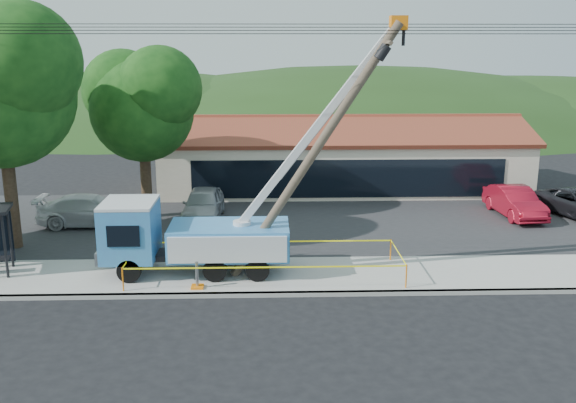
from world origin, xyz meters
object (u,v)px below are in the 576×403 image
(leaning_pole, at_px, (321,142))
(utility_truck, at_px, (192,233))
(car_silver, at_px, (204,221))
(car_white, at_px, (93,227))
(car_red, at_px, (513,218))

(leaning_pole, bearing_deg, utility_truck, 175.25)
(car_silver, bearing_deg, car_white, -169.74)
(leaning_pole, bearing_deg, car_white, 145.66)
(utility_truck, relative_size, car_red, 2.47)
(car_white, bearing_deg, leaning_pole, -125.21)
(car_red, bearing_deg, utility_truck, -157.67)
(leaning_pole, bearing_deg, car_red, 37.75)
(car_silver, height_order, car_red, car_silver)
(utility_truck, bearing_deg, leaning_pole, -4.75)
(car_silver, height_order, car_white, car_silver)
(leaning_pole, relative_size, car_red, 2.07)
(leaning_pole, xyz_separation_m, car_silver, (-5.38, 8.31, -5.43))
(car_red, distance_m, car_white, 21.87)
(utility_truck, height_order, car_red, utility_truck)
(leaning_pole, height_order, car_white, leaning_pole)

